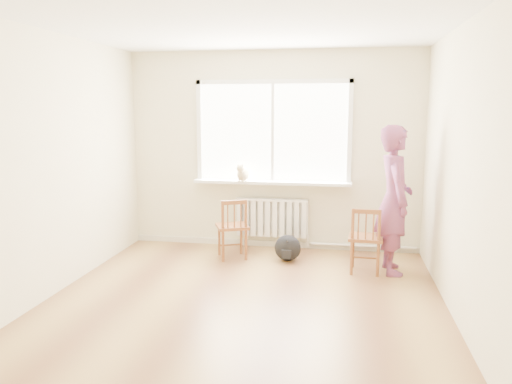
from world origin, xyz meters
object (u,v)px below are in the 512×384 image
at_px(person, 394,200).
at_px(cat, 243,174).
at_px(chair_right, 366,240).
at_px(backpack, 288,248).
at_px(chair_left, 233,229).

bearing_deg(person, cat, 63.74).
distance_m(chair_right, backpack, 1.03).
height_order(cat, backpack, cat).
relative_size(person, cat, 4.58).
height_order(chair_right, cat, cat).
xyz_separation_m(chair_right, backpack, (-0.95, 0.33, -0.23)).
distance_m(chair_left, backpack, 0.75).
distance_m(chair_left, person, 2.04).
xyz_separation_m(chair_left, cat, (0.04, 0.47, 0.66)).
height_order(chair_right, backpack, chair_right).
xyz_separation_m(chair_left, backpack, (0.71, 0.03, -0.23)).
bearing_deg(chair_right, chair_left, -6.27).
bearing_deg(chair_left, backpack, 158.90).
bearing_deg(person, backpack, 72.90).
distance_m(person, backpack, 1.46).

